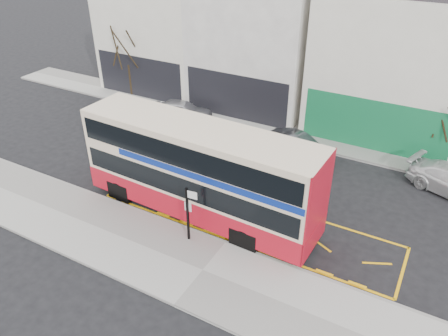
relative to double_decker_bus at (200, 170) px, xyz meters
The scene contains 13 objects.
ground 3.34m from the double_decker_bus, 25.78° to the right, with size 120.00×120.00×0.00m, color black.
pavement 4.56m from the double_decker_bus, 57.55° to the right, with size 40.00×4.00×0.15m, color #A6A49D.
kerb 3.42m from the double_decker_bus, 33.45° to the right, with size 40.00×0.15×0.15m, color gray.
far_pavement 10.46m from the double_decker_bus, 78.06° to the left, with size 50.00×3.00×0.15m, color #A6A49D.
road_markings 3.23m from the double_decker_bus, 15.40° to the left, with size 14.00×3.40×0.01m, color #FFB60D, non-canonical shape.
terrace_far_left 18.19m from the double_decker_bus, 129.20° to the left, with size 8.00×8.01×10.80m.
terrace_left 14.67m from the double_decker_bus, 103.64° to the left, with size 8.00×8.01×11.80m.
terrace_green_shop 15.29m from the double_decker_bus, 68.12° to the left, with size 9.00×8.01×11.30m.
double_decker_bus is the anchor object (origin of this frame).
bus_stop_post 2.18m from the double_decker_bus, 71.29° to the right, with size 0.66×0.13×2.65m.
car_silver 10.68m from the double_decker_bus, 128.38° to the left, with size 1.63×4.06×1.38m, color silver.
car_grey 7.79m from the double_decker_bus, 74.35° to the left, with size 1.43×4.10×1.35m, color #44474C.
street_tree_left 16.03m from the double_decker_bus, 140.76° to the left, with size 3.08×3.08×6.65m.
Camera 1 is at (6.89, -13.02, 12.66)m, focal length 35.00 mm.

